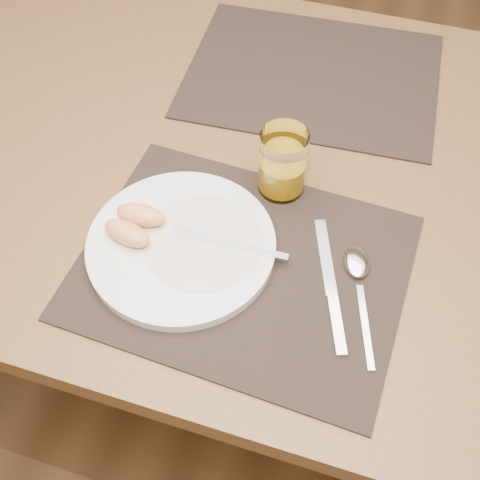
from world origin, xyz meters
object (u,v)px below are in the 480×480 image
(placemat_near, at_px, (243,266))
(spoon, at_px, (358,271))
(knife, at_px, (332,295))
(fork, at_px, (217,241))
(juice_glass, at_px, (283,165))
(placemat_far, at_px, (312,75))
(plate, at_px, (181,245))
(table, at_px, (265,189))

(placemat_near, relative_size, spoon, 2.38)
(knife, bearing_deg, placemat_near, 175.26)
(placemat_near, bearing_deg, fork, 158.16)
(placemat_near, xyz_separation_m, juice_glass, (0.01, 0.16, 0.05))
(fork, height_order, spoon, fork)
(fork, xyz_separation_m, knife, (0.17, -0.03, -0.02))
(placemat_far, relative_size, spoon, 2.38)
(placemat_near, height_order, knife, knife)
(plate, bearing_deg, spoon, 7.85)
(placemat_near, bearing_deg, placemat_far, 90.44)
(table, distance_m, placemat_near, 0.24)
(juice_glass, bearing_deg, table, 123.77)
(placemat_far, height_order, knife, knife)
(table, bearing_deg, knife, -55.52)
(placemat_far, relative_size, knife, 2.13)
(table, bearing_deg, plate, -106.43)
(fork, distance_m, knife, 0.18)
(plate, bearing_deg, table, 73.57)
(table, height_order, spoon, spoon)
(plate, bearing_deg, juice_glass, 56.12)
(plate, distance_m, fork, 0.05)
(fork, bearing_deg, plate, -162.74)
(placemat_far, bearing_deg, juice_glass, -86.69)
(fork, bearing_deg, placemat_far, 84.62)
(placemat_near, relative_size, fork, 2.57)
(plate, relative_size, spoon, 1.43)
(knife, relative_size, spoon, 1.12)
(table, distance_m, plate, 0.25)
(placemat_near, distance_m, plate, 0.09)
(placemat_far, xyz_separation_m, juice_glass, (0.02, -0.28, 0.05))
(placemat_near, height_order, spoon, spoon)
(plate, height_order, fork, fork)
(table, relative_size, juice_glass, 12.90)
(placemat_near, relative_size, knife, 2.13)
(plate, height_order, knife, plate)
(fork, height_order, knife, fork)
(juice_glass, bearing_deg, spoon, -40.41)
(spoon, bearing_deg, knife, -119.00)
(placemat_near, distance_m, knife, 0.13)
(placemat_far, bearing_deg, knife, -73.47)
(placemat_far, height_order, spoon, spoon)
(juice_glass, bearing_deg, plate, -123.88)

